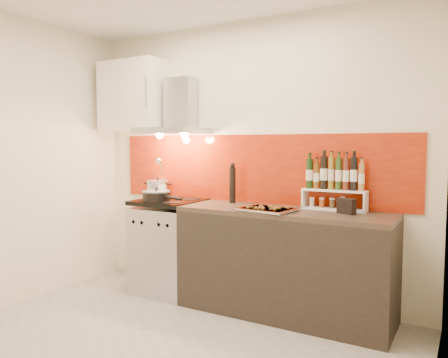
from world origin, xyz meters
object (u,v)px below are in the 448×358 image
Objects in this scene: counter at (284,262)px; pepper_mill at (232,183)px; stock_pot at (158,188)px; range_stove at (170,247)px; baking_tray at (267,209)px; saute_pan at (157,196)px.

pepper_mill reaches higher than counter.
counter is 0.88m from pepper_mill.
range_stove is at bearing -32.51° from stock_pot.
range_stove is 0.90m from pepper_mill.
counter is 3.74× the size of baking_tray.
baking_tray is at bearing -31.06° from pepper_mill.
baking_tray is (1.38, -0.31, -0.08)m from stock_pot.
counter is 3.52× the size of saute_pan.
range_stove is 0.53m from saute_pan.
range_stove is 1.78× the size of saute_pan.
counter is 0.49m from baking_tray.
stock_pot is (-1.48, 0.17, 0.54)m from counter.
saute_pan is (0.22, -0.29, -0.04)m from stock_pot.
counter is at bearing 5.41° from saute_pan.
range_stove is 0.51× the size of counter.
counter is at bearing 54.15° from baking_tray.
pepper_mill is (0.61, 0.17, 0.64)m from range_stove.
pepper_mill is at bearing -0.71° from stock_pot.
stock_pot is at bearing 173.31° from counter.
saute_pan is at bearing -53.14° from stock_pot.
saute_pan is (-0.06, -0.11, 0.52)m from range_stove.
stock_pot reaches higher than baking_tray.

